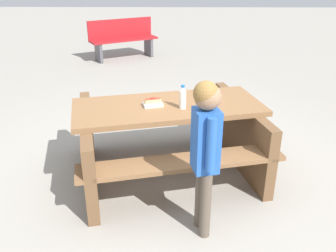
{
  "coord_description": "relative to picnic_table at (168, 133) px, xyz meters",
  "views": [
    {
      "loc": [
        -0.05,
        3.24,
        2.0
      ],
      "look_at": [
        0.0,
        0.0,
        0.52
      ],
      "focal_mm": 38.74,
      "sensor_mm": 36.0,
      "label": 1
    }
  ],
  "objects": [
    {
      "name": "picnic_table",
      "position": [
        0.0,
        0.0,
        0.0
      ],
      "size": [
        2.08,
        1.78,
        0.75
      ],
      "color": "brown",
      "rests_on": "ground"
    },
    {
      "name": "child_in_coat",
      "position": [
        -0.29,
        0.89,
        0.36
      ],
      "size": [
        0.22,
        0.31,
        1.27
      ],
      "color": "brown",
      "rests_on": "ground"
    },
    {
      "name": "ground_plane",
      "position": [
        0.0,
        0.0,
        -0.44
      ],
      "size": [
        30.0,
        30.0,
        0.0
      ],
      "primitive_type": "plane",
      "color": "gray",
      "rests_on": "ground"
    },
    {
      "name": "hotdog_tray",
      "position": [
        0.14,
        0.04,
        0.34
      ],
      "size": [
        0.2,
        0.15,
        0.08
      ],
      "color": "white",
      "rests_on": "picnic_table"
    },
    {
      "name": "soda_bottle",
      "position": [
        -0.14,
        0.09,
        0.41
      ],
      "size": [
        0.06,
        0.06,
        0.23
      ],
      "color": "silver",
      "rests_on": "picnic_table"
    },
    {
      "name": "park_bench_mid",
      "position": [
        1.08,
        -4.89,
        0.0
      ],
      "size": [
        1.5,
        1.09,
        0.85
      ],
      "color": "maroon",
      "rests_on": "ground"
    }
  ]
}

